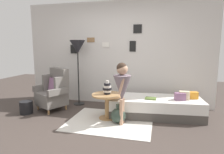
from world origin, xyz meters
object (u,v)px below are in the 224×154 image
Objects in this scene: vase_striped at (107,88)px; book_on_daybed at (151,98)px; armchair at (54,91)px; person_child at (122,85)px; magazine_basket at (26,107)px; side_table at (107,101)px; demijohn_near at (118,115)px; floor_lamp at (78,49)px; daybed at (155,107)px.

vase_striped reaches higher than book_on_daybed.
armchair is 2.25m from book_on_daybed.
person_child is 2.27m from magazine_basket.
side_table is 0.39m from demijohn_near.
side_table is at bearing -76.58° from vase_striped.
magazine_basket is (-1.83, -0.15, -0.24)m from side_table.
person_child reaches higher than armchair.
armchair is 3.42× the size of vase_striped.
vase_striped is at bearing 145.72° from demijohn_near.
side_table is 0.56m from person_child.
armchair is at bearing 179.60° from book_on_daybed.
armchair is 2.54× the size of demijohn_near.
person_child is at bearing -37.35° from floor_lamp.
side_table reaches higher than book_on_daybed.
daybed is at bearing 40.58° from demijohn_near.
daybed is at bearing 22.90° from vase_striped.
daybed is 5.16× the size of demijohn_near.
armchair is at bearing -176.89° from daybed.
book_on_daybed is 0.58× the size of demijohn_near.
daybed is 3.10× the size of side_table.
floor_lamp is at bearing 164.05° from book_on_daybed.
demijohn_near is at bearing -37.88° from floor_lamp.
magazine_basket is (-2.10, 0.03, -0.01)m from demijohn_near.
side_table is 0.26m from vase_striped.
daybed is at bearing 55.07° from book_on_daybed.
magazine_basket is at bearing -131.92° from floor_lamp.
floor_lamp is (-1.94, 0.38, 1.21)m from daybed.
side_table is at bearing -156.61° from daybed.
armchair is at bearing 164.39° from demijohn_near.
book_on_daybed is at bearing -0.40° from armchair.
floor_lamp is at bearing 141.18° from vase_striped.
demijohn_near reaches higher than magazine_basket.
daybed is at bearing -11.16° from floor_lamp.
daybed is 6.96× the size of vase_striped.
armchair is 1.84m from person_child.
side_table reaches higher than daybed.
floor_lamp reaches higher than person_child.
book_on_daybed is (0.86, 0.27, 0.03)m from side_table.
side_table is 2.27× the size of magazine_basket.
armchair is 1.75m from demijohn_near.
daybed is at bearing 3.11° from armchair.
side_table is at bearing -39.07° from floor_lamp.
side_table is 2.89× the size of book_on_daybed.
daybed is at bearing 23.39° from side_table.
floor_lamp is at bearing 142.65° from person_child.
person_child reaches higher than side_table.
floor_lamp reaches higher than demijohn_near.
floor_lamp reaches higher than side_table.
book_on_daybed is (1.84, -0.53, -0.99)m from floor_lamp.
demijohn_near is (1.25, -0.98, -1.25)m from floor_lamp.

